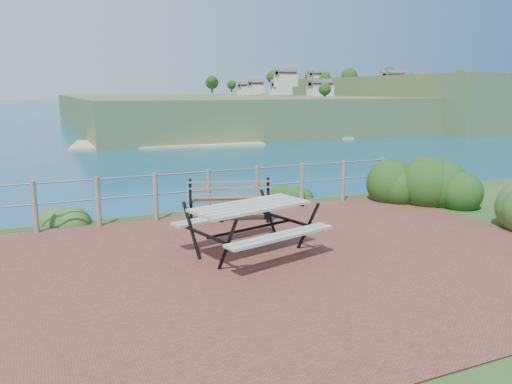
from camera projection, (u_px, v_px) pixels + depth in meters
ground at (276, 263)px, 7.88m from camera, size 10.00×7.00×0.12m
ocean at (42, 97)px, 187.16m from camera, size 1200.00×1200.00×0.00m
safety_railing at (208, 190)px, 10.77m from camera, size 9.40×0.10×1.00m
distant_bay at (405, 98)px, 258.14m from camera, size 290.00×232.36×24.00m
picnic_table at (251, 224)px, 8.20m from camera, size 2.11×1.67×0.83m
park_bench at (229, 193)px, 10.20m from camera, size 1.73×0.92×0.95m
shrub_right_front at (450, 205)px, 11.83m from camera, size 1.45×1.45×2.05m
shrub_right_edge at (397, 198)px, 12.61m from camera, size 1.24×1.24×1.77m
shrub_lip_west at (61, 224)px, 10.19m from camera, size 0.86×0.86×0.64m
shrub_lip_east at (293, 197)px, 12.76m from camera, size 0.75×0.75×0.48m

